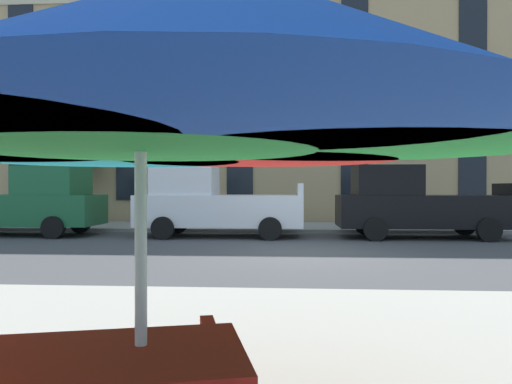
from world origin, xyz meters
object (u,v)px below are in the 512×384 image
object	(u,v)px
pickup_black	(415,204)
pickup_green	(27,203)
street_tree_left	(68,146)
patio_umbrella	(140,101)
pickup_white	(213,204)

from	to	relation	value
pickup_black	pickup_green	bearing A→B (deg)	180.00
pickup_green	street_tree_left	distance (m)	4.32
street_tree_left	patio_umbrella	xyz separation A→B (m)	(8.00, -16.44, -1.21)
pickup_white	patio_umbrella	distance (m)	12.84
pickup_white	patio_umbrella	bearing A→B (deg)	-82.75
pickup_green	patio_umbrella	distance (m)	14.85
pickup_white	pickup_green	bearing A→B (deg)	180.00
pickup_green	patio_umbrella	size ratio (longest dim) A/B	1.32
street_tree_left	pickup_white	bearing A→B (deg)	-30.33
pickup_white	pickup_black	size ratio (longest dim) A/B	1.00
pickup_white	patio_umbrella	xyz separation A→B (m)	(1.62, -12.70, 0.93)
pickup_green	pickup_black	size ratio (longest dim) A/B	1.00
pickup_green	pickup_black	xyz separation A→B (m)	(12.20, 0.00, 0.00)
pickup_green	patio_umbrella	xyz separation A→B (m)	(7.63, -12.70, 0.93)
street_tree_left	patio_umbrella	world-z (taller)	street_tree_left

